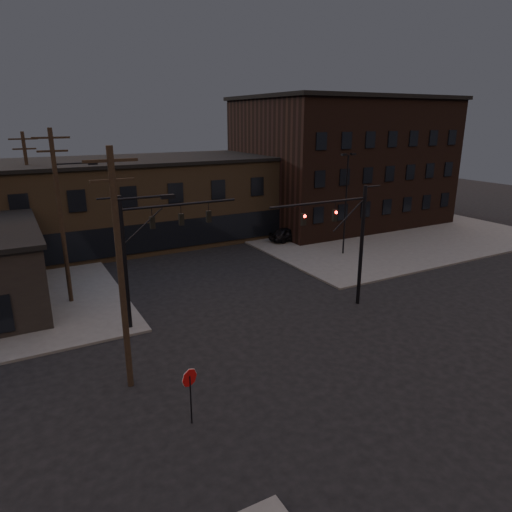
{
  "coord_description": "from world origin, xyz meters",
  "views": [
    {
      "loc": [
        -13.42,
        -17.27,
        12.04
      ],
      "look_at": [
        0.23,
        7.42,
        3.5
      ],
      "focal_mm": 32.0,
      "sensor_mm": 36.0,
      "label": 1
    }
  ],
  "objects": [
    {
      "name": "traffic_signal_near",
      "position": [
        5.36,
        4.5,
        4.93
      ],
      "size": [
        7.12,
        0.24,
        8.0
      ],
      "color": "black",
      "rests_on": "ground"
    },
    {
      "name": "utility_pole_far",
      "position": [
        -11.5,
        26.0,
        5.78
      ],
      "size": [
        2.2,
        0.28,
        11.0
      ],
      "color": "black",
      "rests_on": "ground"
    },
    {
      "name": "traffic_signal_far",
      "position": [
        -6.72,
        8.0,
        5.01
      ],
      "size": [
        7.12,
        0.24,
        8.0
      ],
      "color": "black",
      "rests_on": "ground"
    },
    {
      "name": "parked_car_lot_a",
      "position": [
        11.08,
        20.24,
        0.85
      ],
      "size": [
        4.22,
        1.92,
        1.41
      ],
      "primitive_type": "imported",
      "rotation": [
        0.0,
        0.0,
        1.63
      ],
      "color": "black",
      "rests_on": "sidewalk_ne"
    },
    {
      "name": "utility_pole_mid",
      "position": [
        -10.44,
        14.0,
        6.13
      ],
      "size": [
        3.7,
        0.28,
        11.5
      ],
      "color": "black",
      "rests_on": "ground"
    },
    {
      "name": "lot_light_b",
      "position": [
        19.0,
        19.0,
        5.51
      ],
      "size": [
        1.5,
        0.28,
        9.14
      ],
      "color": "black",
      "rests_on": "ground"
    },
    {
      "name": "lot_light_a",
      "position": [
        13.0,
        14.0,
        5.51
      ],
      "size": [
        1.5,
        0.28,
        9.14
      ],
      "color": "black",
      "rests_on": "ground"
    },
    {
      "name": "utility_pole_near",
      "position": [
        -9.43,
        2.0,
        5.87
      ],
      "size": [
        3.7,
        0.28,
        11.0
      ],
      "color": "black",
      "rests_on": "ground"
    },
    {
      "name": "sidewalk_ne",
      "position": [
        22.0,
        22.0,
        0.07
      ],
      "size": [
        30.0,
        30.0,
        0.15
      ],
      "primitive_type": "cube",
      "color": "#474744",
      "rests_on": "ground"
    },
    {
      "name": "parked_car_lot_b",
      "position": [
        14.03,
        19.18,
        0.75
      ],
      "size": [
        4.37,
        2.46,
        1.19
      ],
      "primitive_type": "imported",
      "rotation": [
        0.0,
        0.0,
        1.37
      ],
      "color": "silver",
      "rests_on": "sidewalk_ne"
    },
    {
      "name": "ground",
      "position": [
        0.0,
        0.0,
        0.0
      ],
      "size": [
        140.0,
        140.0,
        0.0
      ],
      "primitive_type": "plane",
      "color": "black",
      "rests_on": "ground"
    },
    {
      "name": "stop_sign",
      "position": [
        -8.0,
        -1.99,
        1.84
      ],
      "size": [
        0.72,
        0.33,
        2.48
      ],
      "color": "black",
      "rests_on": "ground"
    },
    {
      "name": "building_row",
      "position": [
        0.0,
        28.0,
        4.0
      ],
      "size": [
        40.0,
        12.0,
        8.0
      ],
      "primitive_type": "cube",
      "color": "#493A27",
      "rests_on": "ground"
    },
    {
      "name": "building_right",
      "position": [
        22.0,
        26.0,
        7.0
      ],
      "size": [
        22.0,
        16.0,
        14.0
      ],
      "primitive_type": "cube",
      "color": "black",
      "rests_on": "ground"
    },
    {
      "name": "car_crossing",
      "position": [
        3.48,
        25.65,
        0.76
      ],
      "size": [
        2.81,
        4.86,
        1.51
      ],
      "primitive_type": "imported",
      "rotation": [
        0.0,
        0.0,
        0.28
      ],
      "color": "black",
      "rests_on": "ground"
    }
  ]
}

